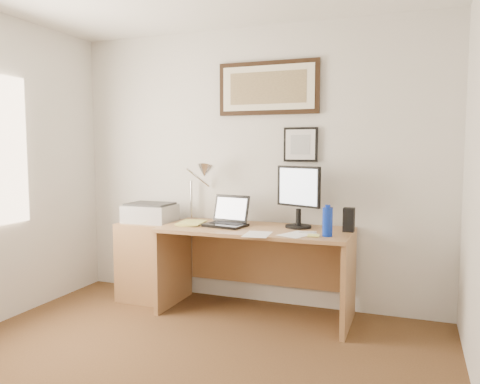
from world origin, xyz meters
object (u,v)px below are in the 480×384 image
at_px(water_bottle, 327,222).
at_px(printer, 150,213).
at_px(book, 180,223).
at_px(lcd_monitor, 298,194).
at_px(side_cabinet, 149,261).
at_px(desk, 258,253).
at_px(laptop, 228,219).

bearing_deg(water_bottle, printer, 171.90).
relative_size(book, printer, 0.65).
bearing_deg(printer, lcd_monitor, 2.14).
bearing_deg(side_cabinet, printer, 79.52).
distance_m(book, lcd_monitor, 1.08).
distance_m(desk, printer, 1.11).
relative_size(water_bottle, printer, 0.50).
xyz_separation_m(water_bottle, printer, (-1.70, 0.24, -0.04)).
height_order(desk, lcd_monitor, lcd_monitor).
bearing_deg(lcd_monitor, desk, -172.00).
bearing_deg(lcd_monitor, printer, -177.86).
height_order(water_bottle, laptop, laptop).
bearing_deg(laptop, desk, 11.99).
relative_size(water_bottle, desk, 0.14).
height_order(laptop, printer, laptop).
relative_size(book, laptop, 0.76).
bearing_deg(desk, book, -170.75).
xyz_separation_m(side_cabinet, lcd_monitor, (1.41, 0.08, 0.68)).
distance_m(water_bottle, lcd_monitor, 0.45).
xyz_separation_m(water_bottle, laptop, (-0.90, 0.19, -0.05)).
distance_m(side_cabinet, desk, 1.08).
height_order(book, laptop, laptop).
bearing_deg(printer, laptop, -3.62).
relative_size(side_cabinet, desk, 0.46).
height_order(water_bottle, desk, water_bottle).
bearing_deg(book, side_cabinet, 168.32).
bearing_deg(water_bottle, side_cabinet, 172.92).
bearing_deg(book, water_bottle, -5.76).
xyz_separation_m(side_cabinet, book, (0.38, -0.08, 0.40)).
bearing_deg(side_cabinet, water_bottle, -7.08).
xyz_separation_m(water_bottle, lcd_monitor, (-0.30, 0.29, 0.18)).
xyz_separation_m(lcd_monitor, printer, (-1.40, -0.05, -0.22)).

